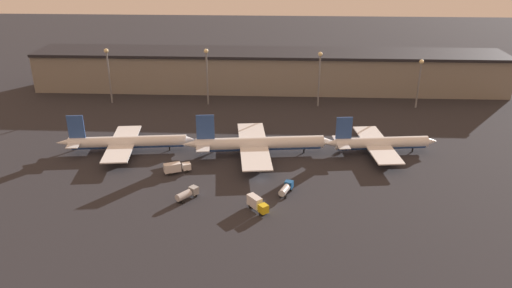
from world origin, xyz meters
The scene contains 13 objects.
ground centered at (0.00, 0.00, 0.00)m, with size 600.00×600.00×0.00m, color #26262B.
terminal_building centered at (0.00, 89.41, 8.69)m, with size 206.18×23.05×17.28m.
airplane_0 centered at (-44.17, 18.04, 3.28)m, with size 44.88×30.78×12.88m.
airplane_1 centered at (-1.53, 18.07, 3.59)m, with size 48.92×38.47×13.83m.
airplane_2 centered at (37.62, 21.26, 3.29)m, with size 37.53×31.31×12.51m.
service_vehicle_0 centered at (-25.11, 3.35, 1.85)m, with size 8.06×5.18×3.29m.
service_vehicle_1 centered at (-0.27, -16.80, 1.98)m, with size 5.99×6.72×3.58m.
service_vehicle_2 centered at (-19.13, -12.06, 1.65)m, with size 5.81×6.58×2.81m.
service_vehicle_3 centered at (7.24, -7.68, 1.61)m, with size 4.22×6.87×2.76m.
lamp_post_0 centered at (-64.72, 67.03, 14.68)m, with size 1.80×1.80×22.79m.
lamp_post_1 centered at (-24.43, 67.03, 14.85)m, with size 1.80×1.80×23.10m.
lamp_post_2 centered at (20.76, 67.03, 14.45)m, with size 1.80×1.80×22.38m.
lamp_post_3 centered at (60.39, 67.03, 13.01)m, with size 1.80×1.80×19.82m.
Camera 1 is at (4.91, -127.84, 66.41)m, focal length 35.00 mm.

